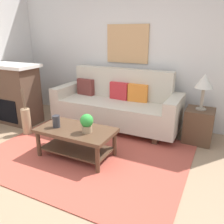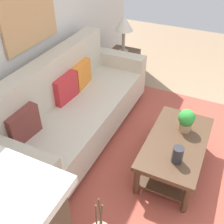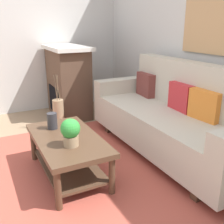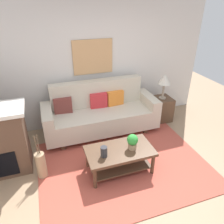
{
  "view_description": "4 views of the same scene",
  "coord_description": "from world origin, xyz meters",
  "px_view_note": "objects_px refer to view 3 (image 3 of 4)",
  "views": [
    {
      "loc": [
        1.68,
        -2.07,
        1.73
      ],
      "look_at": [
        0.07,
        1.21,
        0.46
      ],
      "focal_mm": 37.18,
      "sensor_mm": 36.0,
      "label": 1
    },
    {
      "loc": [
        -2.26,
        0.15,
        2.37
      ],
      "look_at": [
        -0.11,
        1.17,
        0.56
      ],
      "focal_mm": 42.86,
      "sensor_mm": 36.0,
      "label": 2
    },
    {
      "loc": [
        2.26,
        -0.3,
        1.51
      ],
      "look_at": [
        -0.04,
        0.87,
        0.64
      ],
      "focal_mm": 42.93,
      "sensor_mm": 36.0,
      "label": 3
    },
    {
      "loc": [
        -1.12,
        -2.16,
        2.64
      ],
      "look_at": [
        0.03,
        1.21,
        0.69
      ],
      "focal_mm": 34.43,
      "sensor_mm": 36.0,
      "label": 4
    }
  ],
  "objects_px": {
    "framed_painting": "(211,22)",
    "floor_vase": "(59,115)",
    "throw_pillow_maroon": "(146,85)",
    "throw_pillow_orange": "(205,105)",
    "throw_pillow_crimson": "(181,97)",
    "fireplace": "(68,81)",
    "tabletop_vase": "(52,121)",
    "potted_plant_tabletop": "(71,131)",
    "coffee_table": "(68,148)",
    "couch": "(171,118)"
  },
  "relations": [
    {
      "from": "throw_pillow_orange",
      "to": "coffee_table",
      "type": "height_order",
      "value": "throw_pillow_orange"
    },
    {
      "from": "fireplace",
      "to": "framed_painting",
      "type": "height_order",
      "value": "framed_painting"
    },
    {
      "from": "couch",
      "to": "throw_pillow_crimson",
      "type": "height_order",
      "value": "couch"
    },
    {
      "from": "throw_pillow_crimson",
      "to": "coffee_table",
      "type": "height_order",
      "value": "throw_pillow_crimson"
    },
    {
      "from": "throw_pillow_maroon",
      "to": "couch",
      "type": "bearing_deg",
      "value": -9.52
    },
    {
      "from": "potted_plant_tabletop",
      "to": "floor_vase",
      "type": "bearing_deg",
      "value": 168.62
    },
    {
      "from": "throw_pillow_maroon",
      "to": "throw_pillow_crimson",
      "type": "height_order",
      "value": "same"
    },
    {
      "from": "potted_plant_tabletop",
      "to": "tabletop_vase",
      "type": "bearing_deg",
      "value": -175.35
    },
    {
      "from": "throw_pillow_maroon",
      "to": "potted_plant_tabletop",
      "type": "relative_size",
      "value": 1.37
    },
    {
      "from": "throw_pillow_maroon",
      "to": "fireplace",
      "type": "relative_size",
      "value": 0.31
    },
    {
      "from": "tabletop_vase",
      "to": "framed_painting",
      "type": "distance_m",
      "value": 2.09
    },
    {
      "from": "coffee_table",
      "to": "potted_plant_tabletop",
      "type": "relative_size",
      "value": 4.2
    },
    {
      "from": "throw_pillow_maroon",
      "to": "throw_pillow_orange",
      "type": "relative_size",
      "value": 1.0
    },
    {
      "from": "couch",
      "to": "throw_pillow_crimson",
      "type": "relative_size",
      "value": 6.55
    },
    {
      "from": "fireplace",
      "to": "framed_painting",
      "type": "bearing_deg",
      "value": 30.4
    },
    {
      "from": "potted_plant_tabletop",
      "to": "floor_vase",
      "type": "relative_size",
      "value": 0.56
    },
    {
      "from": "couch",
      "to": "throw_pillow_crimson",
      "type": "bearing_deg",
      "value": 90.0
    },
    {
      "from": "throw_pillow_maroon",
      "to": "potted_plant_tabletop",
      "type": "xyz_separation_m",
      "value": [
        0.91,
        -1.42,
        -0.11
      ]
    },
    {
      "from": "throw_pillow_crimson",
      "to": "framed_painting",
      "type": "xyz_separation_m",
      "value": [
        -0.0,
        0.34,
        0.84
      ]
    },
    {
      "from": "tabletop_vase",
      "to": "potted_plant_tabletop",
      "type": "xyz_separation_m",
      "value": [
        0.49,
        0.04,
        0.05
      ]
    },
    {
      "from": "framed_painting",
      "to": "throw_pillow_maroon",
      "type": "bearing_deg",
      "value": -155.39
    },
    {
      "from": "couch",
      "to": "fireplace",
      "type": "height_order",
      "value": "fireplace"
    },
    {
      "from": "framed_painting",
      "to": "fireplace",
      "type": "bearing_deg",
      "value": -149.6
    },
    {
      "from": "throw_pillow_orange",
      "to": "potted_plant_tabletop",
      "type": "xyz_separation_m",
      "value": [
        -0.21,
        -1.42,
        -0.11
      ]
    },
    {
      "from": "throw_pillow_maroon",
      "to": "coffee_table",
      "type": "xyz_separation_m",
      "value": [
        0.7,
        -1.4,
        -0.37
      ]
    },
    {
      "from": "tabletop_vase",
      "to": "potted_plant_tabletop",
      "type": "bearing_deg",
      "value": 4.65
    },
    {
      "from": "fireplace",
      "to": "throw_pillow_crimson",
      "type": "bearing_deg",
      "value": 22.13
    },
    {
      "from": "framed_painting",
      "to": "floor_vase",
      "type": "bearing_deg",
      "value": -131.11
    },
    {
      "from": "tabletop_vase",
      "to": "floor_vase",
      "type": "xyz_separation_m",
      "value": [
        -0.96,
        0.33,
        -0.29
      ]
    },
    {
      "from": "floor_vase",
      "to": "potted_plant_tabletop",
      "type": "bearing_deg",
      "value": -11.38
    },
    {
      "from": "potted_plant_tabletop",
      "to": "fireplace",
      "type": "xyz_separation_m",
      "value": [
        -2.06,
        0.65,
        0.02
      ]
    },
    {
      "from": "throw_pillow_crimson",
      "to": "throw_pillow_orange",
      "type": "bearing_deg",
      "value": 0.0
    },
    {
      "from": "throw_pillow_orange",
      "to": "floor_vase",
      "type": "relative_size",
      "value": 0.78
    },
    {
      "from": "coffee_table",
      "to": "tabletop_vase",
      "type": "bearing_deg",
      "value": -166.91
    },
    {
      "from": "couch",
      "to": "framed_painting",
      "type": "distance_m",
      "value": 1.18
    },
    {
      "from": "throw_pillow_crimson",
      "to": "tabletop_vase",
      "type": "bearing_deg",
      "value": -102.57
    },
    {
      "from": "throw_pillow_orange",
      "to": "coffee_table",
      "type": "distance_m",
      "value": 1.5
    },
    {
      "from": "throw_pillow_crimson",
      "to": "fireplace",
      "type": "bearing_deg",
      "value": -157.87
    },
    {
      "from": "throw_pillow_orange",
      "to": "tabletop_vase",
      "type": "xyz_separation_m",
      "value": [
        -0.7,
        -1.46,
        -0.16
      ]
    },
    {
      "from": "couch",
      "to": "fireplace",
      "type": "relative_size",
      "value": 2.03
    },
    {
      "from": "coffee_table",
      "to": "framed_painting",
      "type": "height_order",
      "value": "framed_painting"
    },
    {
      "from": "throw_pillow_maroon",
      "to": "throw_pillow_crimson",
      "type": "bearing_deg",
      "value": 0.0
    },
    {
      "from": "floor_vase",
      "to": "framed_painting",
      "type": "distance_m",
      "value": 2.34
    },
    {
      "from": "couch",
      "to": "throw_pillow_orange",
      "type": "distance_m",
      "value": 0.46
    },
    {
      "from": "throw_pillow_orange",
      "to": "tabletop_vase",
      "type": "bearing_deg",
      "value": -115.52
    },
    {
      "from": "potted_plant_tabletop",
      "to": "framed_painting",
      "type": "height_order",
      "value": "framed_painting"
    },
    {
      "from": "coffee_table",
      "to": "framed_painting",
      "type": "bearing_deg",
      "value": 88.69
    },
    {
      "from": "throw_pillow_orange",
      "to": "floor_vase",
      "type": "xyz_separation_m",
      "value": [
        -1.66,
        -1.13,
        -0.45
      ]
    },
    {
      "from": "couch",
      "to": "coffee_table",
      "type": "relative_size",
      "value": 2.14
    },
    {
      "from": "tabletop_vase",
      "to": "potted_plant_tabletop",
      "type": "relative_size",
      "value": 0.67
    }
  ]
}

